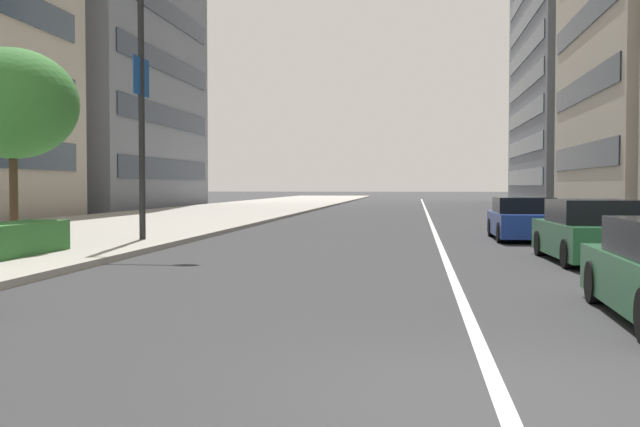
# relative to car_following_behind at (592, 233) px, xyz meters

# --- Properties ---
(ground_plane) EXTENTS (400.00, 400.00, 0.00)m
(ground_plane) POSITION_rel_car_following_behind_xyz_m (-11.62, 3.26, -0.67)
(ground_plane) COLOR #303033
(sidewalk_right_plaza) EXTENTS (160.00, 10.95, 0.15)m
(sidewalk_right_plaza) POSITION_rel_car_following_behind_xyz_m (18.38, 16.20, -0.59)
(sidewalk_right_plaza) COLOR #A39E93
(sidewalk_right_plaza) RESTS_ON ground
(lane_centre_stripe) EXTENTS (110.00, 0.16, 0.01)m
(lane_centre_stripe) POSITION_rel_car_following_behind_xyz_m (23.38, 3.26, -0.66)
(lane_centre_stripe) COLOR silver
(lane_centre_stripe) RESTS_ON ground
(car_following_behind) EXTENTS (4.48, 2.04, 1.42)m
(car_following_behind) POSITION_rel_car_following_behind_xyz_m (0.00, 0.00, 0.00)
(car_following_behind) COLOR #236038
(car_following_behind) RESTS_ON ground
(car_approaching_light) EXTENTS (4.45, 1.92, 1.36)m
(car_approaching_light) POSITION_rel_car_following_behind_xyz_m (7.10, 0.56, -0.03)
(car_approaching_light) COLOR navy
(car_approaching_light) RESTS_ON ground
(street_lamp_with_banners) EXTENTS (1.26, 2.60, 8.08)m
(street_lamp_with_banners) POSITION_rel_car_following_behind_xyz_m (3.74, 11.54, 4.38)
(street_lamp_with_banners) COLOR #232326
(street_lamp_with_banners) RESTS_ON sidewalk_right_plaza
(clipped_hedge_bed) EXTENTS (4.24, 1.10, 0.73)m
(clipped_hedge_bed) POSITION_rel_car_following_behind_xyz_m (-1.87, 13.05, -0.15)
(clipped_hedge_bed) COLOR #337033
(clipped_hedge_bed) RESTS_ON sidewalk_right_plaza
(street_tree_near_plaza_corner) EXTENTS (3.38, 3.38, 5.15)m
(street_tree_near_plaza_corner) POSITION_rel_car_following_behind_xyz_m (0.99, 14.39, 3.19)
(street_tree_near_plaza_corner) COLOR #473323
(street_tree_near_plaza_corner) RESTS_ON sidewalk_right_plaza
(office_tower_near_left) EXTENTS (24.89, 19.76, 30.89)m
(office_tower_near_left) POSITION_rel_car_following_behind_xyz_m (56.43, -16.04, 14.78)
(office_tower_near_left) COLOR slate
(office_tower_near_left) RESTS_ON ground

